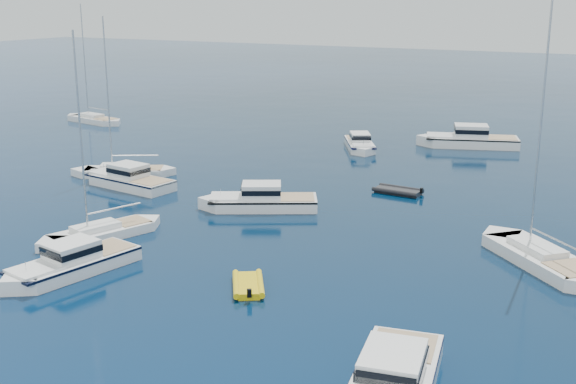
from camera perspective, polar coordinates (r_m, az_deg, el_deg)
name	(u,v)px	position (r m, az deg, el deg)	size (l,w,h in m)	color
ground	(149,384)	(32.43, -10.82, -14.59)	(400.00, 400.00, 0.00)	navy
motor_cruiser_left	(71,274)	(45.28, -16.67, -6.14)	(2.89, 9.44, 2.48)	white
motor_cruiser_centre	(259,209)	(56.32, -2.27, -1.32)	(3.02, 9.86, 2.59)	silver
motor_cruiser_far_l	(128,187)	(64.26, -12.45, 0.41)	(3.03, 9.91, 2.60)	white
motor_cruiser_distant	(468,146)	(82.06, 13.92, 3.49)	(3.58, 11.69, 3.07)	silver
motor_cruiser_horizon	(360,149)	(78.66, 5.66, 3.37)	(2.62, 8.55, 2.24)	white
sailboat_fore	(102,238)	(51.25, -14.40, -3.48)	(2.55, 9.81, 14.42)	white
sailboat_mid_r	(540,264)	(47.45, 19.17, -5.37)	(3.08, 11.84, 17.41)	white
sailboat_mid_l	(124,175)	(68.47, -12.74, 1.29)	(2.61, 10.06, 14.78)	white
sailboat_far_l	(94,122)	(98.43, -14.98, 5.30)	(2.75, 10.57, 15.54)	silver
tender_yellow	(248,288)	(41.35, -3.14, -7.56)	(2.06, 3.78, 0.95)	yellow
tender_grey_far	(398,193)	(61.35, 8.60, -0.10)	(2.24, 4.17, 0.95)	black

